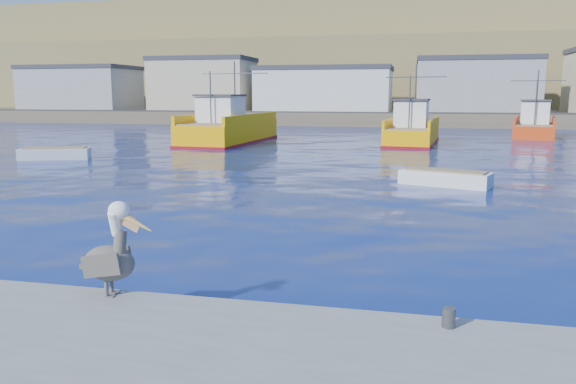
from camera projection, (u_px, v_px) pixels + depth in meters
The scene contains 9 objects.
ground at pixel (298, 275), 12.43m from camera, with size 260.00×260.00×0.00m, color navy.
dock_bollards at pixel (292, 305), 8.92m from camera, with size 36.20×0.20×0.30m.
far_shore at pixel (405, 69), 115.82m from camera, with size 200.00×81.00×24.00m.
trawler_yellow_a at pixel (229, 129), 46.27m from camera, with size 5.91×13.16×6.72m.
trawler_yellow_b at pixel (412, 131), 45.12m from camera, with size 4.86×10.57×6.38m.
boat_orange at pixel (534, 126), 51.95m from camera, with size 5.13×9.53×6.17m.
skiff_left at pixel (55, 154), 34.47m from camera, with size 4.31×2.84×0.89m.
skiff_mid at pixel (445, 179), 24.55m from camera, with size 4.07×2.54×0.84m.
pelican at pixel (111, 255), 9.66m from camera, with size 1.35×0.62×1.67m.
Camera 1 is at (2.39, -11.69, 3.95)m, focal length 35.00 mm.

